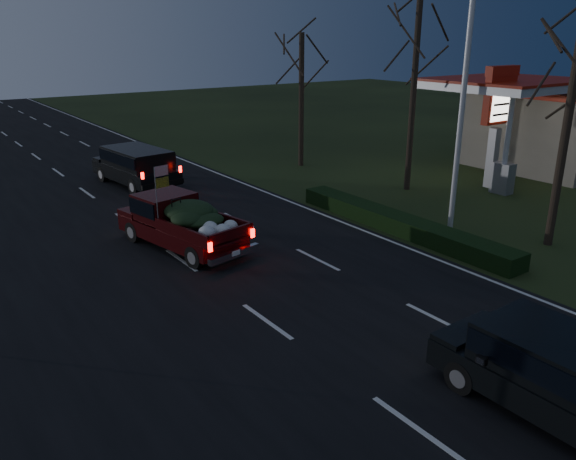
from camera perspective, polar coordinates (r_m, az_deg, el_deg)
ground at (r=14.38m, az=-2.17°, el=-9.30°), size 120.00×120.00×0.00m
road_asphalt at (r=14.37m, az=-2.17°, el=-9.27°), size 14.00×120.00×0.02m
hedge_row at (r=21.06m, az=11.17°, el=0.68°), size 1.00×10.00×0.60m
light_pole at (r=20.71m, az=17.54°, el=14.53°), size 0.50×0.90×9.16m
gas_price_pylon at (r=27.86m, az=20.60°, el=11.64°), size 2.00×0.41×5.57m
gas_station_building at (r=35.40m, az=26.41°, el=9.34°), size 10.00×7.00×4.00m
gas_canopy at (r=30.02m, az=21.36°, el=13.14°), size 7.10×6.10×4.88m
bare_tree_near at (r=20.34m, az=27.11°, el=13.64°), size 3.60×3.60×7.50m
bare_tree_mid at (r=26.19m, az=12.94°, el=17.62°), size 3.60×3.60×8.50m
bare_tree_far at (r=30.75m, az=1.39°, el=16.15°), size 3.60×3.60×7.00m
pickup_truck at (r=19.22m, az=-10.84°, el=1.03°), size 2.81×5.25×2.61m
lead_suv at (r=27.85m, az=-15.15°, el=6.60°), size 2.66×5.28×1.46m
rear_suv at (r=11.80m, az=26.50°, el=-12.80°), size 2.16×4.62×1.32m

